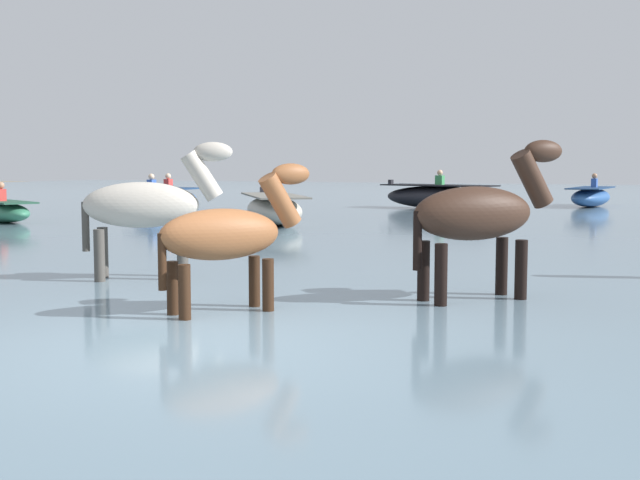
{
  "coord_description": "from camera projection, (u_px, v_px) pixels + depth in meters",
  "views": [
    {
      "loc": [
        3.5,
        -5.56,
        1.79
      ],
      "look_at": [
        -0.48,
        3.87,
        0.83
      ],
      "focal_mm": 45.72,
      "sensor_mm": 36.0,
      "label": 1
    }
  ],
  "objects": [
    {
      "name": "water_surface",
      "position": [
        465.0,
        248.0,
        15.78
      ],
      "size": [
        90.0,
        90.0,
        0.33
      ],
      "primitive_type": "cube",
      "color": "slate",
      "rests_on": "ground"
    },
    {
      "name": "ground_plane",
      "position": [
        189.0,
        385.0,
        6.62
      ],
      "size": [
        120.0,
        120.0,
        0.0
      ],
      "primitive_type": "plane",
      "color": "#756B56"
    },
    {
      "name": "horse_lead_chestnut",
      "position": [
        227.0,
        238.0,
        7.97
      ],
      "size": [
        1.21,
        1.51,
        1.8
      ],
      "color": "brown",
      "rests_on": "ground"
    },
    {
      "name": "boat_near_starboard",
      "position": [
        591.0,
        197.0,
        27.82
      ],
      "size": [
        1.47,
        3.54,
        1.14
      ],
      "color": "#28518E",
      "rests_on": "water_surface"
    },
    {
      "name": "horse_trailing_dark_bay",
      "position": [
        480.0,
        218.0,
        8.71
      ],
      "size": [
        1.54,
        1.6,
        2.06
      ],
      "color": "#382319",
      "rests_on": "ground"
    },
    {
      "name": "boat_near_port",
      "position": [
        166.0,
        199.0,
        25.57
      ],
      "size": [
        1.32,
        3.39,
        1.16
      ],
      "color": "#28518E",
      "rests_on": "water_surface"
    },
    {
      "name": "boat_distant_west",
      "position": [
        4.0,
        211.0,
        20.43
      ],
      "size": [
        2.66,
        1.92,
        1.01
      ],
      "color": "#337556",
      "rests_on": "water_surface"
    },
    {
      "name": "horse_flank_pinto",
      "position": [
        148.0,
        209.0,
        10.3
      ],
      "size": [
        1.8,
        1.27,
        2.07
      ],
      "color": "beige",
      "rests_on": "ground"
    },
    {
      "name": "boat_far_inshore",
      "position": [
        274.0,
        209.0,
        19.82
      ],
      "size": [
        3.17,
        3.8,
        0.85
      ],
      "color": "#B2AD9E",
      "rests_on": "water_surface"
    },
    {
      "name": "boat_distant_east",
      "position": [
        439.0,
        197.0,
        26.47
      ],
      "size": [
        4.13,
        2.39,
        1.26
      ],
      "color": "black",
      "rests_on": "water_surface"
    }
  ]
}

